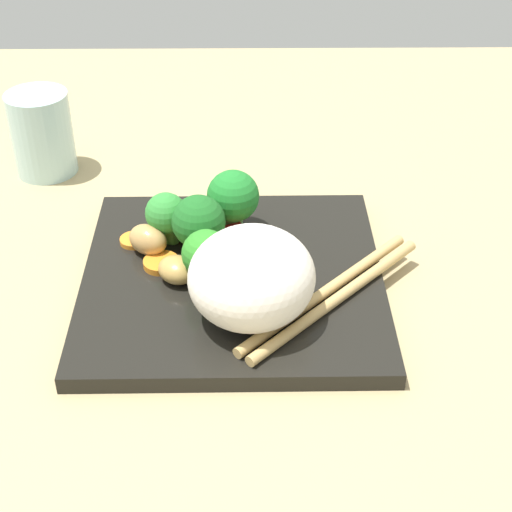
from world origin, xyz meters
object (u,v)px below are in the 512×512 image
object	(u,v)px
carrot_slice_3	(256,250)
rice_mound	(252,277)
square_plate	(233,280)
chopstick_pair	(332,295)
drinking_glass	(42,134)
broccoli_floret_0	(166,215)

from	to	relation	value
carrot_slice_3	rice_mound	bearing A→B (deg)	177.07
square_plate	chopstick_pair	world-z (taller)	chopstick_pair
carrot_slice_3	drinking_glass	xyz separation A→B (cm)	(17.40, 21.59, 2.46)
rice_mound	drinking_glass	size ratio (longest dim) A/B	1.15
carrot_slice_3	broccoli_floret_0	bearing A→B (deg)	76.69
rice_mound	square_plate	bearing A→B (deg)	15.80
broccoli_floret_0	drinking_glass	size ratio (longest dim) A/B	0.57
broccoli_floret_0	carrot_slice_3	bearing A→B (deg)	-103.31
square_plate	rice_mound	xyz separation A→B (cm)	(-5.51, -1.56, 4.38)
broccoli_floret_0	chopstick_pair	distance (cm)	16.05
rice_mound	chopstick_pair	distance (cm)	7.40
rice_mound	broccoli_floret_0	size ratio (longest dim) A/B	2.00
square_plate	rice_mound	world-z (taller)	rice_mound
rice_mound	chopstick_pair	xyz separation A→B (cm)	(1.93, -6.37, -3.22)
square_plate	broccoli_floret_0	bearing A→B (deg)	51.42
rice_mound	broccoli_floret_0	xyz separation A→B (cm)	(10.06, 7.26, -0.76)
carrot_slice_3	chopstick_pair	xyz separation A→B (cm)	(-6.31, -5.95, 0.05)
square_plate	rice_mound	distance (cm)	7.22
broccoli_floret_0	chopstick_pair	bearing A→B (deg)	-120.79
broccoli_floret_0	chopstick_pair	size ratio (longest dim) A/B	0.31
rice_mound	carrot_slice_3	world-z (taller)	rice_mound
carrot_slice_3	chopstick_pair	distance (cm)	8.67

